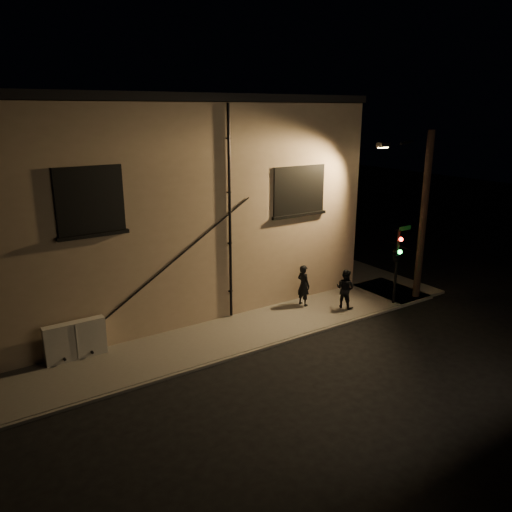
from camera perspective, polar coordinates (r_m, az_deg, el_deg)
ground at (r=19.34m, az=6.30°, el=-8.87°), size 90.00×90.00×0.00m
sidewalk at (r=23.22m, az=1.77°, el=-4.20°), size 21.00×16.00×0.12m
building at (r=24.17m, az=-12.87°, el=6.90°), size 16.20×12.23×8.80m
utility_cabinet at (r=18.03m, az=-19.94°, el=-9.05°), size 2.00×0.34×1.32m
pedestrian_a at (r=21.42m, az=5.44°, el=-3.34°), size 0.51×0.71×1.79m
pedestrian_b at (r=21.42m, az=10.15°, el=-3.69°), size 0.87×0.98×1.68m
traffic_signal at (r=21.73m, az=15.73°, el=0.22°), size 1.35×2.00×3.39m
streetlamp_pole at (r=22.71m, az=18.37°, el=4.66°), size 2.03×1.39×7.43m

